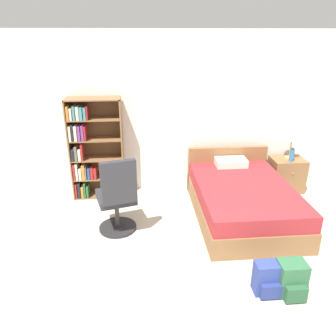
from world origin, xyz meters
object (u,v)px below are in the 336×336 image
Objects in this scene: bookshelf at (90,150)px; backpack_green at (291,279)px; table_lamp at (293,135)px; nightstand at (286,174)px; water_bottle at (292,155)px; office_chair at (117,199)px; backpack_blue at (268,279)px; bed at (242,199)px.

backpack_green is at bearing -47.01° from bookshelf.
table_lamp is 2.75m from backpack_green.
backpack_green is (-1.00, -2.43, -0.80)m from table_lamp.
nightstand is at bearing -1.53° from bookshelf.
bookshelf is 7.26× the size of water_bottle.
bookshelf is 3.33m from nightstand.
backpack_green is (-0.97, -2.29, -0.50)m from water_bottle.
water_bottle is (2.80, 0.99, 0.16)m from office_chair.
water_bottle is 0.63× the size of backpack_blue.
bed is at bearing 91.51° from backpack_green.
office_chair is (-1.79, -0.32, 0.25)m from bed.
table_lamp reaches higher than backpack_blue.
water_bottle is (-0.01, -0.10, 0.39)m from nightstand.
table_lamp reaches higher than backpack_green.
bookshelf is 1.46× the size of office_chair.
bookshelf reaches higher than nightstand.
table_lamp is (3.31, -0.05, 0.17)m from bookshelf.
bed is 3.44× the size of nightstand.
backpack_green is (-0.98, -2.39, -0.11)m from nightstand.
bed is at bearing -142.24° from table_lamp.
table_lamp is at bearing 62.74° from backpack_blue.
table_lamp is 1.43× the size of backpack_blue.
table_lamp is 2.81m from backpack_blue.
office_chair reaches higher than table_lamp.
bed is 1.28m from nightstand.
water_bottle is at bearing 61.93° from backpack_blue.
bookshelf is 4.55× the size of backpack_blue.
bookshelf is 2.49m from bed.
water_bottle is 2.60m from backpack_blue.
water_bottle is (1.01, 0.67, 0.41)m from bed.
water_bottle is at bearing 19.42° from office_chair.
bookshelf is at bearing 132.99° from backpack_green.
nightstand is 1.12× the size of table_lamp.
backpack_green is at bearing -112.17° from nightstand.
backpack_green is (0.04, -1.62, -0.09)m from bed.
backpack_green is at bearing -35.45° from office_chair.
office_chair is 2.96× the size of backpack_green.
bookshelf is 3.29m from water_bottle.
backpack_blue is (-1.23, -2.39, -0.81)m from table_lamp.
office_chair is (0.48, -1.18, -0.29)m from bookshelf.
water_bottle reaches higher than backpack_green.
backpack_blue is (-0.23, 0.04, -0.01)m from backpack_green.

